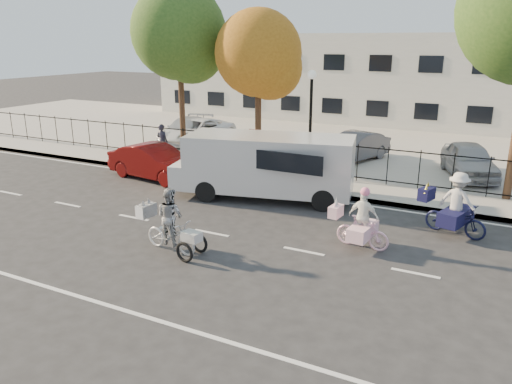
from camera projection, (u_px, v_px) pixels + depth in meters
The scene contains 21 objects.
ground at pixel (211, 233), 15.09m from camera, with size 120.00×120.00×0.00m, color #333334.
road_markings at pixel (211, 233), 15.09m from camera, with size 60.00×9.52×0.01m, color silver, non-canonical shape.
curb at pixel (280, 188), 19.37m from camera, with size 60.00×0.10×0.15m, color #A8A399.
sidewalk at pixel (291, 182), 20.26m from camera, with size 60.00×2.20×0.15m, color #A8A399.
parking_lot at pixel (354, 143), 27.85m from camera, with size 60.00×15.60×0.15m, color #A8A399.
iron_fence at pixel (302, 156), 20.96m from camera, with size 58.00×0.06×1.50m, color black, non-canonical shape.
building at pixel (396, 78), 35.51m from camera, with size 34.00×10.00×6.00m, color silver.
lamppost at pixel (311, 105), 19.75m from camera, with size 0.36×0.36×4.33m.
street_sign at pixel (258, 142), 21.27m from camera, with size 0.85×0.06×1.80m.
zebra_trike at pixel (171, 227), 13.62m from camera, with size 2.12×0.94×1.81m.
unicorn_bike at pixel (362, 226), 13.86m from camera, with size 1.78×1.25×1.77m.
bull_bike at pixel (456, 210), 14.77m from camera, with size 2.14×1.51×1.93m.
white_van at pixel (266, 164), 18.12m from camera, with size 6.92×3.47×2.32m.
red_sedan at pixel (155, 162), 20.79m from camera, with size 1.52×4.35×1.43m, color #530A09.
pedestrian at pixel (162, 142), 23.60m from camera, with size 0.61×0.40×1.67m, color black.
lot_car_a at pixel (186, 130), 27.69m from camera, with size 1.82×4.48×1.30m, color #B9BCC1.
lot_car_b at pixel (197, 131), 27.37m from camera, with size 2.15×4.66×1.29m, color white.
lot_car_c at pixel (354, 147), 23.26m from camera, with size 1.40×4.02×1.33m, color #4D4E55.
lot_car_d at pixel (469, 160), 20.54m from camera, with size 1.67×4.14×1.41m, color #A3A5AA.
tree_west at pixel (182, 37), 23.29m from camera, with size 4.46×4.46×8.17m.
tree_mid at pixel (262, 57), 21.63m from camera, with size 3.79×3.79×6.95m.
Camera 1 is at (7.58, -11.92, 5.61)m, focal length 35.00 mm.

